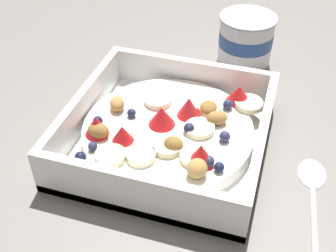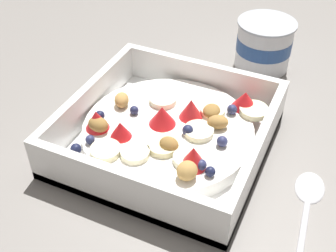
% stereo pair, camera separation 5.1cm
% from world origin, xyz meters
% --- Properties ---
extents(ground_plane, '(2.40, 2.40, 0.00)m').
position_xyz_m(ground_plane, '(0.00, 0.00, 0.00)').
color(ground_plane, gray).
extents(fruit_bowl, '(0.22, 0.22, 0.06)m').
position_xyz_m(fruit_bowl, '(-0.02, 0.01, 0.02)').
color(fruit_bowl, white).
rests_on(fruit_bowl, ground).
extents(spoon, '(0.04, 0.17, 0.01)m').
position_xyz_m(spoon, '(0.15, -0.01, 0.00)').
color(spoon, silver).
rests_on(spoon, ground).
extents(yogurt_cup, '(0.08, 0.08, 0.07)m').
position_xyz_m(yogurt_cup, '(0.04, 0.23, 0.04)').
color(yogurt_cup, white).
rests_on(yogurt_cup, ground).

